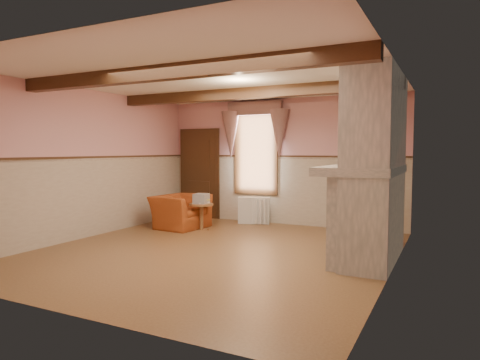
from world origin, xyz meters
The scene contains 26 objects.
floor centered at (0.00, 0.00, 0.00)m, with size 5.50×6.00×0.01m, color brown.
ceiling centered at (0.00, 0.00, 2.80)m, with size 5.50×6.00×0.01m, color silver.
wall_back centered at (0.00, 3.00, 1.40)m, with size 5.50×0.02×2.80m, color #D7949A.
wall_front centered at (0.00, -3.00, 1.40)m, with size 5.50×0.02×2.80m, color #D7949A.
wall_left centered at (-2.75, 0.00, 1.40)m, with size 0.02×6.00×2.80m, color #D7949A.
wall_right centered at (2.75, 0.00, 1.40)m, with size 0.02×6.00×2.80m, color #D7949A.
wainscot centered at (0.00, 0.00, 0.75)m, with size 5.50×6.00×1.50m, color beige, non-canonical shape.
chair_rail centered at (0.00, 0.00, 1.50)m, with size 5.50×6.00×0.08m, color black, non-canonical shape.
firebox centered at (2.00, 0.60, 0.45)m, with size 0.20×0.95×0.90m, color black.
armchair centered at (-1.72, 1.54, 0.35)m, with size 1.07×0.94×0.70m, color #994219.
side_table centered at (-1.19, 1.53, 0.28)m, with size 0.50×0.50×0.55m, color brown.
book_stack centered at (-1.22, 1.57, 0.65)m, with size 0.26×0.32×0.20m, color #B7AD8C.
radiator centered at (-0.53, 2.70, 0.30)m, with size 0.70×0.18×0.60m, color silver.
bowl centered at (2.24, 0.58, 1.46)m, with size 0.33×0.33×0.08m, color brown.
mantel_clock centered at (2.24, 1.31, 1.52)m, with size 0.14×0.24×0.20m, color black.
oil_lamp centered at (2.24, 1.08, 1.56)m, with size 0.11×0.11×0.28m, color gold.
candle_red centered at (2.24, -0.12, 1.50)m, with size 0.06×0.06×0.16m, color #B1151D.
jar_yellow centered at (2.24, 0.11, 1.48)m, with size 0.06×0.06×0.12m, color gold.
fireplace centered at (2.42, 0.60, 1.40)m, with size 0.85×2.00×2.80m, color gray.
mantel centered at (2.24, 0.60, 1.36)m, with size 1.05×2.05×0.12m, color gray.
overmantel_mirror centered at (2.06, 0.60, 1.97)m, with size 0.06×1.44×1.04m, color silver.
door centered at (-2.10, 2.94, 1.05)m, with size 1.10×0.10×2.10m, color black.
window centered at (-0.60, 2.97, 1.65)m, with size 1.06×0.08×2.02m, color white.
window_drapes centered at (-0.60, 2.88, 2.25)m, with size 1.30×0.14×1.40m, color gray.
ceiling_beam_front centered at (0.00, -1.20, 2.70)m, with size 5.50×0.18×0.20m, color black.
ceiling_beam_back centered at (0.00, 1.20, 2.70)m, with size 5.50×0.18×0.20m, color black.
Camera 1 is at (3.45, -5.98, 1.65)m, focal length 32.00 mm.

